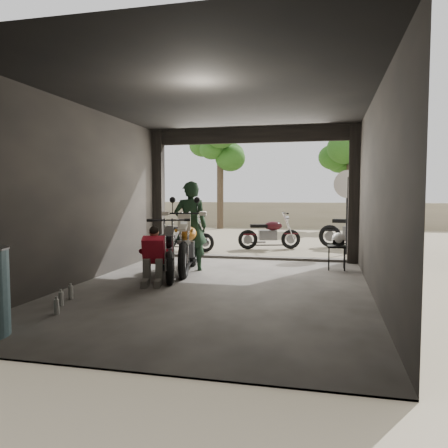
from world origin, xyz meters
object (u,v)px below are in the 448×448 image
at_px(mechanic, 153,257).
at_px(helmet, 339,239).
at_px(main_bike, 189,241).
at_px(rider, 191,226).
at_px(outside_bike_b, 269,231).
at_px(sign_post, 348,198).
at_px(stool, 337,249).
at_px(outside_bike_c, 356,227).
at_px(left_bike, 167,248).
at_px(outside_bike_a, 186,233).

height_order(mechanic, helmet, mechanic).
height_order(main_bike, rider, rider).
bearing_deg(outside_bike_b, main_bike, 147.25).
height_order(outside_bike_b, sign_post, sign_post).
distance_m(stool, helmet, 0.22).
height_order(outside_bike_c, rider, rider).
bearing_deg(outside_bike_b, outside_bike_c, -92.86).
bearing_deg(left_bike, outside_bike_c, 31.36).
bearing_deg(helmet, stool, -132.42).
height_order(outside_bike_c, mechanic, outside_bike_c).
distance_m(left_bike, helmet, 3.62).
relative_size(main_bike, mechanic, 1.92).
relative_size(left_bike, sign_post, 0.77).
xyz_separation_m(helmet, sign_post, (0.29, 2.53, 0.84)).
xyz_separation_m(outside_bike_a, outside_bike_c, (4.69, 1.61, 0.14)).
bearing_deg(outside_bike_c, rider, 154.78).
bearing_deg(mechanic, sign_post, 40.62).
relative_size(outside_bike_c, stool, 3.58).
bearing_deg(stool, rider, -165.31).
bearing_deg(outside_bike_a, outside_bike_b, -58.45).
distance_m(outside_bike_a, sign_post, 4.52).
relative_size(outside_bike_a, sign_post, 0.66).
xyz_separation_m(main_bike, left_bike, (-0.22, -0.66, -0.06)).
distance_m(helmet, sign_post, 2.68).
xyz_separation_m(left_bike, helmet, (3.22, 1.66, 0.08)).
bearing_deg(stool, outside_bike_a, 151.24).
height_order(mechanic, sign_post, sign_post).
xyz_separation_m(stool, sign_post, (0.32, 2.58, 1.05)).
xyz_separation_m(outside_bike_c, rider, (-3.60, -4.62, 0.30)).
distance_m(mechanic, sign_post, 6.11).
distance_m(outside_bike_b, rider, 4.16).
xyz_separation_m(outside_bike_b, sign_post, (2.16, -0.62, 0.96)).
height_order(main_bike, mechanic, main_bike).
xyz_separation_m(main_bike, sign_post, (3.29, 3.52, 0.86)).
bearing_deg(left_bike, helmet, 3.57).
bearing_deg(main_bike, mechanic, -108.92).
xyz_separation_m(stool, helmet, (0.03, 0.05, 0.21)).
bearing_deg(sign_post, helmet, -109.62).
relative_size(outside_bike_c, rider, 1.01).
height_order(stool, helmet, helmet).
height_order(left_bike, rider, rider).
relative_size(stool, helmet, 1.77).
bearing_deg(main_bike, left_bike, -118.60).
bearing_deg(mechanic, rider, 68.71).
height_order(outside_bike_c, helmet, outside_bike_c).
distance_m(main_bike, sign_post, 4.90).
distance_m(stool, sign_post, 2.80).
xyz_separation_m(outside_bike_a, mechanic, (0.89, -4.56, 0.00)).
relative_size(outside_bike_b, mechanic, 1.58).
relative_size(left_bike, rider, 0.92).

